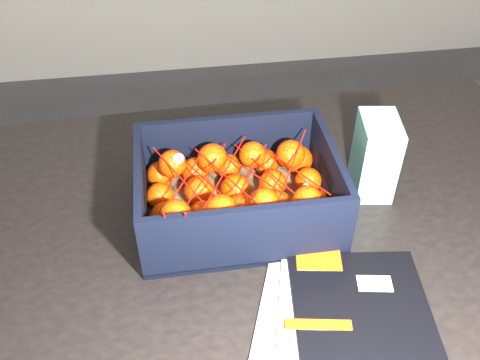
{
  "coord_description": "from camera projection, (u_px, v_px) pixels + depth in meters",
  "views": [
    {
      "loc": [
        -0.15,
        -0.89,
        1.45
      ],
      "look_at": [
        -0.05,
        -0.21,
        0.86
      ],
      "focal_mm": 39.94,
      "sensor_mm": 36.0,
      "label": 1
    }
  ],
  "objects": [
    {
      "name": "table",
      "position": [
        283.0,
        249.0,
        1.07
      ],
      "size": [
        1.23,
        0.84,
        0.75
      ],
      "color": "black",
      "rests_on": "ground"
    },
    {
      "name": "magazine_stack",
      "position": [
        346.0,
        329.0,
        0.8
      ],
      "size": [
        0.33,
        0.34,
        0.02
      ],
      "color": "#BAB9B5",
      "rests_on": "table"
    },
    {
      "name": "mesh_net",
      "position": [
        232.0,
        178.0,
        0.93
      ],
      "size": [
        0.29,
        0.24,
        0.09
      ],
      "color": "red",
      "rests_on": "clementine_heap"
    },
    {
      "name": "ground",
      "position": [
        247.0,
        347.0,
        1.63
      ],
      "size": [
        3.5,
        3.5,
        0.0
      ],
      "primitive_type": "plane",
      "color": "#38383A",
      "rests_on": "ground"
    },
    {
      "name": "produce_crate",
      "position": [
        238.0,
        197.0,
        0.97
      ],
      "size": [
        0.35,
        0.26,
        0.13
      ],
      "color": "brown",
      "rests_on": "table"
    },
    {
      "name": "retail_carton",
      "position": [
        375.0,
        156.0,
        1.01
      ],
      "size": [
        0.08,
        0.11,
        0.16
      ],
      "primitive_type": "cube",
      "rotation": [
        0.0,
        0.0,
        -0.15
      ],
      "color": "white",
      "rests_on": "table"
    },
    {
      "name": "clementine_heap",
      "position": [
        239.0,
        194.0,
        0.97
      ],
      "size": [
        0.33,
        0.25,
        0.1
      ],
      "color": "#EA3904",
      "rests_on": "produce_crate"
    }
  ]
}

